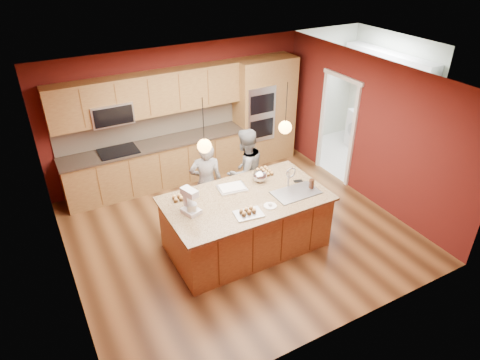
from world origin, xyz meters
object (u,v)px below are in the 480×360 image
person_right (245,171)px  island (247,221)px  mixing_bowl (260,176)px  stand_mixer (190,202)px  person_left (206,183)px

person_right → island: bearing=49.6°
island → mixing_bowl: bearing=37.8°
island → person_right: size_ratio=1.59×
stand_mixer → mixing_bowl: stand_mixer is taller
person_right → mixing_bowl: 0.69m
person_left → stand_mixer: 1.19m
person_right → stand_mixer: 1.74m
person_right → mixing_bowl: person_right is taller
person_right → stand_mixer: bearing=19.9°
person_right → stand_mixer: (-1.44, -0.92, 0.31)m
island → person_left: bearing=105.1°
stand_mixer → mixing_bowl: (1.36, 0.28, -0.07)m
island → person_left: size_ratio=1.64×
island → person_left: person_left is taller
island → person_right: 1.15m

